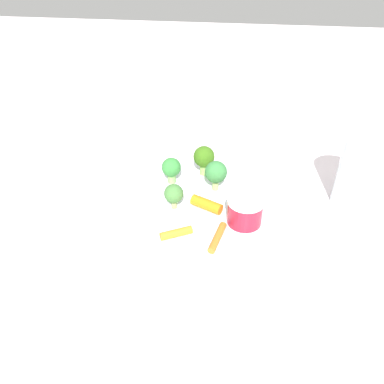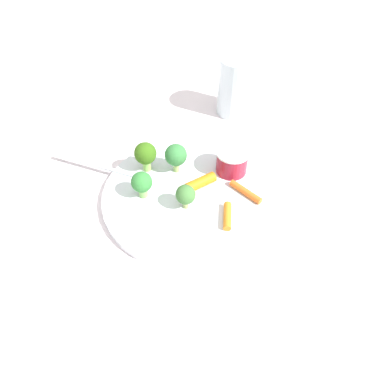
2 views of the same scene
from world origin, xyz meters
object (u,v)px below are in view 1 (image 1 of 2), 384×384
broccoli_floret_2 (174,194)px  carrot_stick_1 (217,237)px  carrot_stick_0 (176,233)px  plate (194,207)px  fork (188,152)px  carrot_stick_2 (207,204)px  drinking_glass (363,174)px  broccoli_floret_0 (171,168)px  broccoli_floret_1 (216,173)px  sauce_cup (245,211)px  broccoli_floret_3 (204,158)px

broccoli_floret_2 → carrot_stick_1: 0.10m
broccoli_floret_2 → carrot_stick_0: size_ratio=0.90×
plate → fork: (-0.15, -0.03, 0.01)m
carrot_stick_2 → drinking_glass: (-0.06, 0.24, 0.04)m
broccoli_floret_0 → drinking_glass: (0.01, 0.30, 0.02)m
broccoli_floret_2 → drinking_glass: bearing=102.3°
broccoli_floret_1 → carrot_stick_1: (0.12, 0.01, -0.03)m
broccoli_floret_0 → carrot_stick_2: bearing=45.0°
broccoli_floret_2 → carrot_stick_2: size_ratio=0.85×
plate → sauce_cup: sauce_cup is taller
plate → broccoli_floret_1: bearing=145.7°
sauce_cup → fork: (-0.19, -0.11, -0.02)m
carrot_stick_0 → carrot_stick_2: size_ratio=0.94×
carrot_stick_0 → drinking_glass: bearing=114.8°
broccoli_floret_3 → sauce_cup: bearing=30.9°
carrot_stick_0 → drinking_glass: drinking_glass is taller
broccoli_floret_0 → carrot_stick_0: (0.13, 0.03, -0.02)m
sauce_cup → carrot_stick_0: (0.04, -0.09, -0.01)m
fork → carrot_stick_1: bearing=17.5°
carrot_stick_1 → broccoli_floret_3: bearing=-167.8°
broccoli_floret_1 → drinking_glass: bearing=91.5°
carrot_stick_0 → carrot_stick_1: 0.06m
broccoli_floret_0 → carrot_stick_1: bearing=33.1°
carrot_stick_0 → carrot_stick_2: 0.08m
broccoli_floret_0 → drinking_glass: drinking_glass is taller
carrot_stick_0 → fork: bearing=-176.5°
sauce_cup → broccoli_floret_1: 0.09m
sauce_cup → broccoli_floret_3: size_ratio=1.01×
sauce_cup → broccoli_floret_2: (-0.02, -0.11, 0.01)m
broccoli_floret_0 → broccoli_floret_2: size_ratio=1.08×
carrot_stick_0 → carrot_stick_2: bearing=151.2°
broccoli_floret_2 → sauce_cup: bearing=79.3°
fork → drinking_glass: size_ratio=1.61×
carrot_stick_2 → broccoli_floret_0: bearing=-135.0°
broccoli_floret_0 → carrot_stick_1: broccoli_floret_0 is taller
sauce_cup → carrot_stick_1: 0.06m
broccoli_floret_3 → fork: (-0.07, -0.04, -0.03)m
plate → carrot_stick_1: (0.08, 0.04, 0.01)m
sauce_cup → broccoli_floret_0: broccoli_floret_0 is taller
sauce_cup → broccoli_floret_0: size_ratio=1.17×
sauce_cup → carrot_stick_1: size_ratio=0.93×
plate → broccoli_floret_3: bearing=175.6°
plate → broccoli_floret_0: broccoli_floret_0 is taller
broccoli_floret_1 → broccoli_floret_2: broccoli_floret_1 is taller
plate → sauce_cup: bearing=67.6°
broccoli_floret_1 → carrot_stick_2: (0.05, -0.01, -0.02)m
sauce_cup → carrot_stick_0: sauce_cup is taller
carrot_stick_2 → fork: 0.17m
carrot_stick_0 → carrot_stick_1: size_ratio=0.81×
broccoli_floret_3 → broccoli_floret_1: bearing=28.6°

